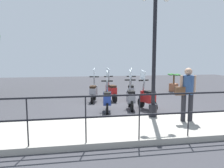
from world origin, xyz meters
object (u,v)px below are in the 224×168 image
(scooter_far_1, at_px, (111,91))
(scooter_far_2, at_px, (93,91))
(lamp_post_near, at_px, (154,59))
(scooter_near_2, at_px, (107,99))
(potted_palm, at_px, (174,84))
(scooter_far_0, at_px, (131,91))
(pedestrian_with_bag, at_px, (187,90))
(scooter_near_0, at_px, (147,97))
(scooter_near_1, at_px, (131,97))

(scooter_far_1, distance_m, scooter_far_2, 0.82)
(lamp_post_near, bearing_deg, scooter_near_2, 40.57)
(potted_palm, xyz_separation_m, scooter_far_0, (-2.37, 3.27, 0.04))
(lamp_post_near, height_order, scooter_far_2, lamp_post_near)
(pedestrian_with_bag, relative_size, scooter_far_0, 1.03)
(scooter_far_0, relative_size, scooter_far_2, 1.00)
(scooter_near_2, xyz_separation_m, scooter_far_2, (1.87, 0.36, 0.00))
(pedestrian_with_bag, bearing_deg, potted_palm, -18.64)
(scooter_far_0, height_order, scooter_far_1, same)
(scooter_near_0, bearing_deg, scooter_near_1, 55.66)
(scooter_near_1, distance_m, scooter_far_0, 1.66)
(scooter_far_0, bearing_deg, scooter_near_2, 158.53)
(scooter_near_2, bearing_deg, scooter_far_2, 19.15)
(pedestrian_with_bag, bearing_deg, scooter_far_2, 35.03)
(scooter_near_1, distance_m, scooter_far_1, 1.79)
(scooter_near_0, relative_size, scooter_near_1, 1.00)
(potted_palm, bearing_deg, scooter_far_1, 118.24)
(lamp_post_near, distance_m, scooter_near_1, 2.28)
(pedestrian_with_bag, relative_size, potted_palm, 1.50)
(pedestrian_with_bag, bearing_deg, scooter_far_0, 13.42)
(scooter_far_2, bearing_deg, lamp_post_near, -140.77)
(scooter_far_1, bearing_deg, scooter_near_0, -164.45)
(potted_palm, relative_size, scooter_near_0, 0.69)
(scooter_near_1, relative_size, scooter_near_2, 1.00)
(scooter_far_2, bearing_deg, scooter_far_0, -78.75)
(scooter_near_1, bearing_deg, scooter_near_0, -99.36)
(potted_palm, relative_size, scooter_far_2, 0.69)
(scooter_near_2, distance_m, scooter_far_2, 1.91)
(scooter_near_2, bearing_deg, potted_palm, -39.74)
(scooter_far_2, bearing_deg, scooter_near_0, -120.40)
(pedestrian_with_bag, height_order, scooter_near_2, pedestrian_with_bag)
(scooter_far_0, relative_size, scooter_far_1, 1.00)
(scooter_far_1, bearing_deg, pedestrian_with_bag, -173.25)
(scooter_near_0, relative_size, scooter_far_0, 1.00)
(potted_palm, relative_size, scooter_far_0, 0.69)
(pedestrian_with_bag, distance_m, scooter_far_0, 4.03)
(pedestrian_with_bag, xyz_separation_m, scooter_far_1, (4.04, 1.60, -0.60))
(scooter_far_0, xyz_separation_m, scooter_far_1, (0.11, 0.94, 0.00))
(pedestrian_with_bag, distance_m, potted_palm, 6.84)
(pedestrian_with_bag, bearing_deg, scooter_near_2, 48.07)
(scooter_near_0, height_order, scooter_near_1, same)
(scooter_far_2, bearing_deg, pedestrian_with_bag, -135.34)
(scooter_far_0, distance_m, scooter_far_1, 0.94)
(pedestrian_with_bag, height_order, scooter_far_1, pedestrian_with_bag)
(potted_palm, distance_m, scooter_near_2, 6.26)
(scooter_near_2, xyz_separation_m, scooter_far_1, (1.92, -0.46, 0.00))
(lamp_post_near, height_order, scooter_far_0, lamp_post_near)
(scooter_near_0, xyz_separation_m, scooter_far_1, (1.91, 1.12, 0.00))
(lamp_post_near, bearing_deg, scooter_far_1, 13.25)
(potted_palm, relative_size, scooter_far_1, 0.69)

